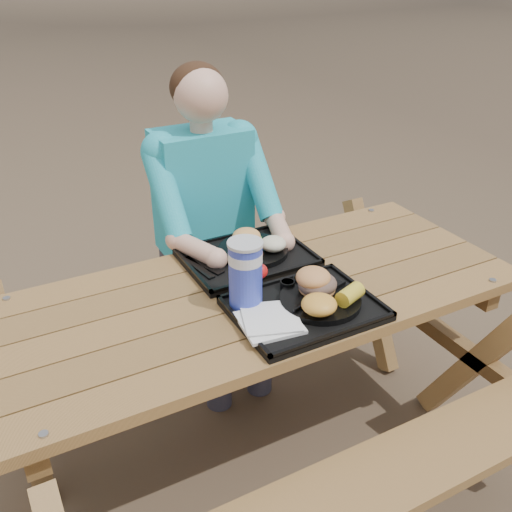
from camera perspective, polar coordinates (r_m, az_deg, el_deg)
name	(u,v)px	position (r m, az deg, el deg)	size (l,w,h in m)	color
ground	(256,449)	(2.41, 0.00, -18.71)	(60.00, 60.00, 0.00)	#999999
picnic_table	(256,376)	(2.15, 0.00, -11.91)	(1.80, 1.49, 0.75)	#999999
tray_near	(304,309)	(1.81, 4.86, -5.33)	(0.45, 0.35, 0.02)	black
tray_far	(247,258)	(2.09, -0.91, -0.22)	(0.45, 0.35, 0.02)	black
plate_near	(320,300)	(1.83, 6.44, -4.42)	(0.26, 0.26, 0.02)	black
plate_far	(253,250)	(2.10, -0.31, 0.56)	(0.26, 0.26, 0.02)	black
napkin_stack	(270,321)	(1.72, 1.36, -6.56)	(0.17, 0.17, 0.02)	white
soda_cup	(246,275)	(1.76, -1.06, -1.93)	(0.10, 0.10, 0.21)	#182AB4
condiment_bbq	(287,285)	(1.89, 3.17, -2.91)	(0.05, 0.05, 0.03)	#330A05
condiment_mustard	(299,281)	(1.91, 4.37, -2.54)	(0.04, 0.04, 0.03)	orange
sandwich	(318,274)	(1.82, 6.21, -1.81)	(0.12, 0.12, 0.12)	#D88B4C
mac_cheese	(319,305)	(1.74, 6.33, -4.85)	(0.11, 0.11, 0.05)	gold
corn_cob	(350,295)	(1.80, 9.39, -3.82)	(0.09, 0.09, 0.05)	yellow
cutlery_far	(204,265)	(2.03, -5.24, -0.85)	(0.03, 0.18, 0.01)	black
burger	(246,233)	(2.10, -0.96, 2.30)	(0.11, 0.11, 0.10)	#F2A655
baked_beans	(250,254)	(2.02, -0.60, 0.25)	(0.09, 0.09, 0.04)	#541F10
potato_salad	(273,244)	(2.07, 1.74, 1.23)	(0.09, 0.09, 0.05)	#E9E4C5
diner	(207,242)	(2.48, -4.95, 1.45)	(0.48, 0.84, 1.28)	#19B29D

